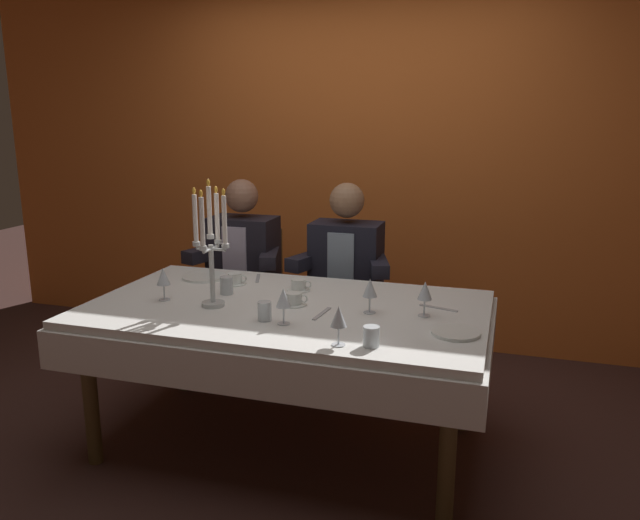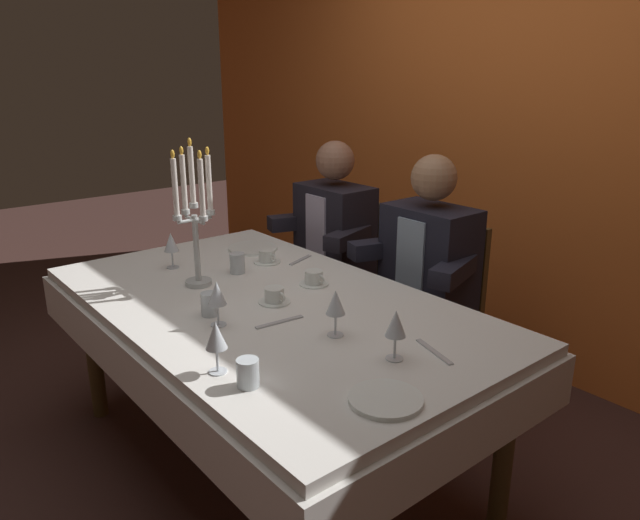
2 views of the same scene
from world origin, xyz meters
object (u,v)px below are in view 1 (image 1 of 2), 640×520
(wine_glass_4, at_px, (163,277))
(seated_diner_0, at_px, (244,258))
(candelabra, at_px, (211,247))
(coffee_cup_1, at_px, (235,279))
(water_tumbler_1, at_px, (371,336))
(coffee_cup_0, at_px, (299,285))
(dining_table, at_px, (287,328))
(dinner_plate_0, at_px, (455,332))
(wine_glass_0, at_px, (425,291))
(wine_glass_1, at_px, (370,289))
(wine_glass_3, at_px, (339,318))
(dinner_plate_1, at_px, (204,277))
(water_tumbler_0, at_px, (227,285))
(wine_glass_2, at_px, (283,299))
(water_tumbler_2, at_px, (265,311))
(coffee_cup_2, at_px, (294,300))
(seated_diner_1, at_px, (347,265))

(wine_glass_4, distance_m, seated_diner_0, 0.99)
(candelabra, xyz_separation_m, coffee_cup_1, (-0.06, 0.39, -0.26))
(wine_glass_4, relative_size, water_tumbler_1, 1.96)
(seated_diner_0, bearing_deg, coffee_cup_0, -46.72)
(dining_table, distance_m, dinner_plate_0, 0.84)
(dinner_plate_0, relative_size, wine_glass_0, 1.25)
(wine_glass_1, bearing_deg, wine_glass_3, -93.57)
(dinner_plate_1, xyz_separation_m, coffee_cup_1, (0.22, -0.06, 0.02))
(wine_glass_4, bearing_deg, coffee_cup_0, 31.63)
(water_tumbler_0, relative_size, coffee_cup_0, 0.68)
(wine_glass_2, bearing_deg, candelabra, 160.54)
(candelabra, distance_m, dinner_plate_1, 0.61)
(water_tumbler_0, xyz_separation_m, seated_diner_0, (-0.26, 0.80, -0.05))
(water_tumbler_2, bearing_deg, coffee_cup_2, 79.03)
(seated_diner_1, bearing_deg, coffee_cup_0, -98.30)
(wine_glass_2, xyz_separation_m, wine_glass_3, (0.30, -0.17, -0.00))
(wine_glass_3, height_order, coffee_cup_0, wine_glass_3)
(dinner_plate_1, relative_size, wine_glass_2, 1.48)
(wine_glass_3, bearing_deg, candelabra, 155.72)
(dinner_plate_1, height_order, coffee_cup_0, coffee_cup_0)
(water_tumbler_2, xyz_separation_m, coffee_cup_0, (-0.01, 0.50, -0.02))
(seated_diner_0, bearing_deg, coffee_cup_1, -70.07)
(wine_glass_1, relative_size, coffee_cup_0, 1.24)
(wine_glass_2, distance_m, coffee_cup_1, 0.73)
(candelabra, bearing_deg, water_tumbler_1, -19.42)
(wine_glass_2, relative_size, seated_diner_1, 0.13)
(dinner_plate_1, xyz_separation_m, seated_diner_0, (-0.00, 0.55, -0.01))
(dinner_plate_1, relative_size, water_tumbler_1, 2.91)
(water_tumbler_2, bearing_deg, wine_glass_1, 30.17)
(dinner_plate_1, height_order, water_tumbler_1, water_tumbler_1)
(dinner_plate_1, xyz_separation_m, wine_glass_0, (1.27, -0.31, 0.11))
(coffee_cup_0, bearing_deg, seated_diner_1, 81.70)
(wine_glass_1, bearing_deg, dinner_plate_0, -23.15)
(wine_glass_2, bearing_deg, dinner_plate_0, 7.30)
(water_tumbler_1, relative_size, seated_diner_0, 0.07)
(dining_table, height_order, dinner_plate_1, dinner_plate_1)
(water_tumbler_2, bearing_deg, wine_glass_4, 166.47)
(dinner_plate_1, distance_m, wine_glass_2, 0.93)
(wine_glass_1, relative_size, water_tumbler_1, 1.96)
(dining_table, bearing_deg, wine_glass_3, -48.89)
(dining_table, distance_m, wine_glass_0, 0.70)
(dining_table, bearing_deg, coffee_cup_2, 18.76)
(dining_table, distance_m, coffee_cup_0, 0.30)
(wine_glass_2, xyz_separation_m, coffee_cup_0, (-0.11, 0.52, -0.09))
(dinner_plate_1, height_order, seated_diner_0, seated_diner_0)
(candelabra, xyz_separation_m, coffee_cup_0, (0.31, 0.37, -0.26))
(water_tumbler_1, bearing_deg, seated_diner_1, 108.82)
(wine_glass_0, distance_m, coffee_cup_1, 1.08)
(wine_glass_2, bearing_deg, dinner_plate_1, 139.31)
(dinner_plate_1, bearing_deg, water_tumbler_1, -33.75)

